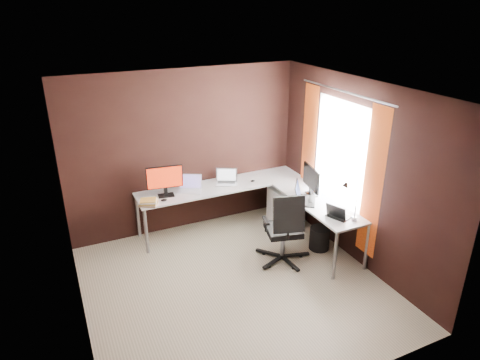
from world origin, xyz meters
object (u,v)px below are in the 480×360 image
object	(u,v)px
book_stack	(148,202)
wastebasket	(319,238)
laptop_black_small	(337,214)
office_chair	(284,241)
monitor_right	(311,179)
laptop_silver	(226,180)
desk_lamp	(350,197)
laptop_black_big	(302,197)
drawer_pedestal	(285,207)
laptop_white	(190,187)
monitor_left	(165,179)

from	to	relation	value
book_stack	wastebasket	size ratio (longest dim) A/B	0.93
laptop_black_small	office_chair	xyz separation A→B (m)	(-0.58, 0.37, -0.46)
monitor_right	laptop_silver	distance (m)	1.34
book_stack	desk_lamp	world-z (taller)	desk_lamp
monitor_right	laptop_black_big	distance (m)	0.32
laptop_black_small	office_chair	world-z (taller)	office_chair
wastebasket	monitor_right	bearing A→B (deg)	87.52
monitor_right	drawer_pedestal	bearing A→B (deg)	19.67
laptop_silver	laptop_black_big	size ratio (longest dim) A/B	0.80
laptop_white	laptop_black_big	size ratio (longest dim) A/B	0.84
drawer_pedestal	monitor_right	xyz separation A→B (m)	(0.08, -0.53, 0.68)
monitor_left	desk_lamp	bearing A→B (deg)	-33.57
monitor_left	laptop_silver	world-z (taller)	monitor_left
laptop_white	laptop_black_small	distance (m)	2.22
office_chair	monitor_right	bearing A→B (deg)	44.29
drawer_pedestal	monitor_left	size ratio (longest dim) A/B	1.14
laptop_black_small	laptop_white	bearing A→B (deg)	19.57
laptop_white	desk_lamp	bearing A→B (deg)	-20.44
monitor_right	office_chair	distance (m)	1.01
monitor_right	wastebasket	xyz separation A→B (m)	(-0.01, -0.33, -0.81)
laptop_black_small	drawer_pedestal	bearing A→B (deg)	-21.79
monitor_right	laptop_black_small	distance (m)	0.78
laptop_white	laptop_silver	distance (m)	0.61
monitor_left	laptop_black_big	world-z (taller)	monitor_left
monitor_left	laptop_white	size ratio (longest dim) A/B	1.25
laptop_black_small	desk_lamp	distance (m)	0.31
laptop_white	office_chair	bearing A→B (deg)	-27.21
book_stack	wastebasket	xyz separation A→B (m)	(2.23, -1.01, -0.60)
desk_lamp	monitor_right	bearing A→B (deg)	85.76
drawer_pedestal	wastebasket	bearing A→B (deg)	-85.35
monitor_right	desk_lamp	bearing A→B (deg)	-168.45
drawer_pedestal	desk_lamp	bearing A→B (deg)	-85.99
monitor_left	wastebasket	world-z (taller)	monitor_left
drawer_pedestal	laptop_white	distance (m)	1.59
laptop_black_big	wastebasket	bearing A→B (deg)	-97.99
laptop_white	drawer_pedestal	bearing A→B (deg)	13.55
laptop_white	wastebasket	distance (m)	2.07
wastebasket	monitor_left	bearing A→B (deg)	147.84
book_stack	office_chair	size ratio (longest dim) A/B	0.29
laptop_silver	wastebasket	world-z (taller)	laptop_silver
desk_lamp	wastebasket	xyz separation A→B (m)	(-0.03, 0.52, -0.88)
monitor_right	book_stack	xyz separation A→B (m)	(-2.24, 0.68, -0.21)
laptop_white	laptop_black_big	bearing A→B (deg)	-10.00
desk_lamp	office_chair	bearing A→B (deg)	139.70
laptop_black_big	desk_lamp	xyz separation A→B (m)	(0.23, -0.72, 0.27)
monitor_right	book_stack	size ratio (longest dim) A/B	1.68
laptop_black_big	laptop_black_small	world-z (taller)	laptop_black_big
laptop_silver	office_chair	xyz separation A→B (m)	(0.29, -1.30, -0.47)
laptop_black_big	desk_lamp	world-z (taller)	desk_lamp
monitor_left	wastebasket	bearing A→B (deg)	-24.17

